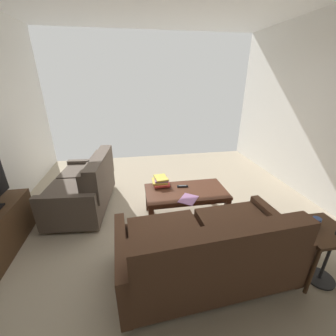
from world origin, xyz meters
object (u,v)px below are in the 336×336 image
object	(u,v)px
book_stack	(161,181)
tv_remote	(182,186)
coffee_table	(186,194)
sofa_main	(207,251)
coffee_mug	(316,222)
loveseat_near	(86,187)
loose_magazine	(188,199)
end_table	(319,237)

from	to	relation	value
book_stack	tv_remote	xyz separation A→B (m)	(-0.31, 0.13, -0.04)
book_stack	tv_remote	bearing A→B (deg)	156.75
coffee_table	tv_remote	bearing A→B (deg)	-77.34
sofa_main	coffee_mug	distance (m)	1.09
coffee_mug	coffee_table	bearing A→B (deg)	-49.50
loveseat_near	tv_remote	size ratio (longest dim) A/B	8.77
tv_remote	loose_magazine	xyz separation A→B (m)	(0.00, 0.36, -0.01)
coffee_table	end_table	world-z (taller)	end_table
coffee_mug	book_stack	xyz separation A→B (m)	(1.33, -1.42, -0.14)
loveseat_near	coffee_mug	bearing A→B (deg)	145.88
book_stack	loose_magazine	size ratio (longest dim) A/B	1.11
end_table	loose_magazine	size ratio (longest dim) A/B	2.18
coffee_table	coffee_mug	xyz separation A→B (m)	(-1.00, 1.17, 0.26)
coffee_mug	loose_magazine	world-z (taller)	coffee_mug
sofa_main	coffee_mug	size ratio (longest dim) A/B	17.58
end_table	coffee_table	bearing A→B (deg)	-49.04
tv_remote	sofa_main	bearing A→B (deg)	88.61
sofa_main	coffee_table	distance (m)	1.08
coffee_mug	sofa_main	bearing A→B (deg)	-4.76
loveseat_near	book_stack	xyz separation A→B (m)	(-1.15, 0.27, 0.13)
loveseat_near	coffee_mug	world-z (taller)	loveseat_near
end_table	book_stack	distance (m)	2.01
sofa_main	book_stack	xyz separation A→B (m)	(0.28, -1.33, 0.13)
end_table	coffee_mug	xyz separation A→B (m)	(0.05, -0.04, 0.15)
book_stack	loose_magazine	distance (m)	0.58
loveseat_near	loose_magazine	size ratio (longest dim) A/B	5.40
coffee_table	coffee_mug	bearing A→B (deg)	130.50
loose_magazine	loveseat_near	bearing A→B (deg)	-171.42
end_table	loose_magazine	xyz separation A→B (m)	(1.08, -0.96, -0.03)
loveseat_near	end_table	world-z (taller)	loveseat_near
tv_remote	end_table	bearing A→B (deg)	129.09
loveseat_near	tv_remote	bearing A→B (deg)	164.74
sofa_main	book_stack	distance (m)	1.36
sofa_main	loose_magazine	size ratio (longest dim) A/B	6.75
coffee_table	book_stack	distance (m)	0.43
coffee_mug	tv_remote	size ratio (longest dim) A/B	0.62
end_table	tv_remote	world-z (taller)	end_table
sofa_main	loveseat_near	world-z (taller)	loveseat_near
sofa_main	end_table	bearing A→B (deg)	173.41
book_stack	sofa_main	bearing A→B (deg)	101.86
end_table	coffee_mug	bearing A→B (deg)	-38.07
sofa_main	end_table	size ratio (longest dim) A/B	3.09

